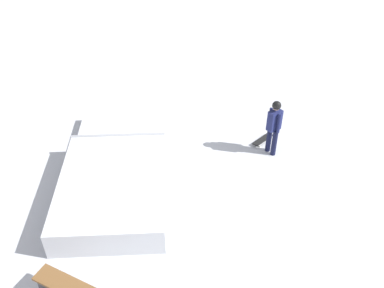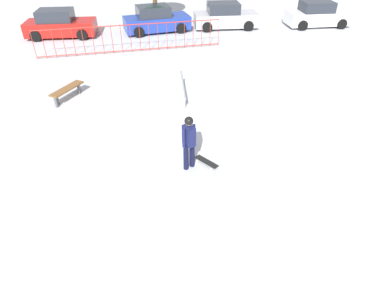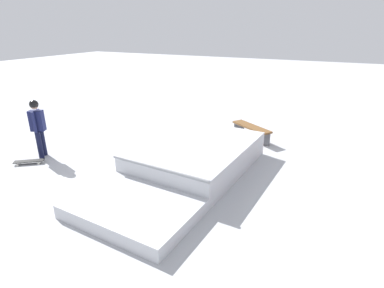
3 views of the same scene
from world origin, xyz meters
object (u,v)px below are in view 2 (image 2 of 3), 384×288
at_px(skate_ramp, 150,94).
at_px(parked_car_blue, 156,20).
at_px(skater, 189,139).
at_px(parked_car_silver, 225,17).
at_px(park_bench, 67,91).
at_px(skateboard, 207,162).
at_px(parked_car_red, 60,25).
at_px(parked_car_white, 317,15).

height_order(skate_ramp, parked_car_blue, parked_car_blue).
height_order(skate_ramp, skater, skater).
xyz_separation_m(skater, parked_car_blue, (0.05, 14.11, -0.28)).
xyz_separation_m(skate_ramp, parked_car_blue, (0.95, 9.68, 0.41)).
bearing_deg(parked_car_silver, skater, -104.61).
bearing_deg(park_bench, parked_car_blue, 64.59).
bearing_deg(parked_car_silver, park_bench, -130.84).
relative_size(skateboard, park_bench, 0.49).
xyz_separation_m(skate_ramp, skater, (0.90, -4.43, 0.69)).
height_order(skater, skateboard, skater).
relative_size(skater, parked_car_blue, 0.40).
height_order(skateboard, parked_car_red, parked_car_red).
bearing_deg(parked_car_silver, parked_car_blue, -174.90).
distance_m(skate_ramp, park_bench, 3.38).
distance_m(parked_car_blue, parked_car_silver, 4.55).
xyz_separation_m(parked_car_red, parked_car_white, (16.60, -0.30, 0.00)).
height_order(skate_ramp, parked_car_red, parked_car_red).
distance_m(skate_ramp, skater, 4.57).
height_order(skateboard, parked_car_blue, parked_car_blue).
xyz_separation_m(skate_ramp, parked_car_white, (11.69, 9.26, 0.41)).
height_order(skater, parked_car_silver, skater).
height_order(skateboard, park_bench, park_bench).
xyz_separation_m(skater, parked_car_red, (-5.81, 13.99, -0.28)).
bearing_deg(parked_car_white, parked_car_red, -179.11).
bearing_deg(parked_car_red, parked_car_white, 2.31).
xyz_separation_m(skate_ramp, parked_car_silver, (5.50, 9.83, 0.41)).
relative_size(skate_ramp, parked_car_white, 1.34).
height_order(skate_ramp, parked_car_silver, parked_car_silver).
xyz_separation_m(skater, park_bench, (-4.18, 5.20, -0.65)).
distance_m(parked_car_blue, parked_car_white, 10.75).
height_order(parked_car_silver, parked_car_white, same).
relative_size(skate_ramp, parked_car_red, 1.33).
bearing_deg(park_bench, skater, -51.17).
height_order(parked_car_red, parked_car_silver, same).
height_order(skate_ramp, parked_car_white, parked_car_white).
xyz_separation_m(skater, skateboard, (0.55, 0.08, -0.93)).
bearing_deg(parked_car_silver, parked_car_white, -1.93).
relative_size(skateboard, parked_car_white, 0.18).
height_order(skate_ramp, park_bench, skate_ramp).
relative_size(parked_car_red, parked_car_blue, 0.97).
bearing_deg(park_bench, skate_ramp, -13.19).
bearing_deg(skate_ramp, parked_car_silver, 64.89).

